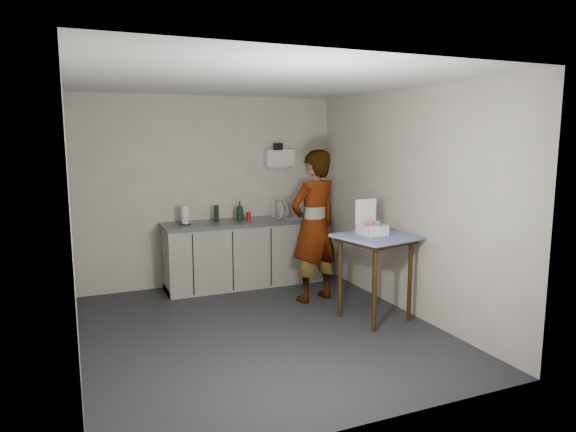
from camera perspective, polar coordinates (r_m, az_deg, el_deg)
name	(u,v)px	position (r m, az deg, el deg)	size (l,w,h in m)	color
ground	(261,330)	(5.63, -3.04, -12.57)	(4.00, 4.00, 0.00)	#2A2A2F
wall_back	(211,191)	(7.19, -8.61, 2.72)	(3.60, 0.02, 2.60)	beige
wall_right	(404,202)	(6.14, 12.75, 1.56)	(0.02, 4.00, 2.60)	beige
wall_left	(72,222)	(4.99, -22.86, -0.58)	(0.02, 4.00, 2.60)	beige
ceiling	(259,81)	(5.27, -3.28, 14.70)	(3.60, 4.00, 0.01)	white
kitchen_counter	(245,255)	(7.17, -4.75, -4.31)	(2.24, 0.62, 0.91)	black
wall_shelf	(279,158)	(7.40, -1.00, 6.46)	(0.42, 0.18, 0.37)	white
side_table	(375,246)	(5.82, 9.70, -3.33)	(0.89, 0.89, 0.97)	#37240C
standing_man	(314,226)	(6.39, 2.92, -1.14)	(0.69, 0.46, 1.90)	#B2A593
soap_bottle	(240,211)	(7.03, -5.39, 0.54)	(0.10, 0.10, 0.27)	black
soda_can	(249,216)	(7.08, -4.39, -0.02)	(0.06, 0.06, 0.12)	red
dark_bottle	(216,213)	(7.00, -7.95, 0.28)	(0.07, 0.07, 0.23)	black
paper_towel	(185,216)	(6.84, -11.35, 0.05)	(0.14, 0.14, 0.25)	black
dish_rack	(286,213)	(7.30, -0.24, 0.33)	(0.40, 0.30, 0.28)	silver
bakery_box	(371,227)	(5.83, 9.25, -1.19)	(0.28, 0.29, 0.38)	white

